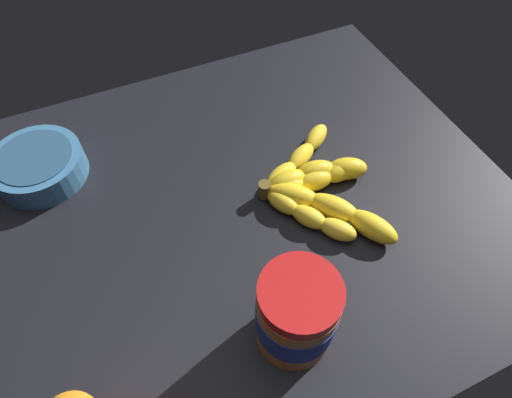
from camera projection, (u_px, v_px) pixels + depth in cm
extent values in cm
cube|color=black|center=(249.00, 210.00, 69.98)|extent=(82.78, 72.40, 4.22)
ellipsoid|color=yellow|center=(283.00, 202.00, 66.43)|extent=(5.30, 6.56, 3.00)
ellipsoid|color=yellow|center=(309.00, 217.00, 64.82)|extent=(5.73, 6.52, 3.00)
ellipsoid|color=yellow|center=(338.00, 230.00, 63.50)|extent=(6.07, 6.39, 3.00)
ellipsoid|color=yellow|center=(293.00, 195.00, 66.85)|extent=(8.49, 7.96, 3.60)
ellipsoid|color=yellow|center=(333.00, 208.00, 65.46)|extent=(7.88, 8.54, 3.60)
ellipsoid|color=yellow|center=(372.00, 227.00, 63.43)|extent=(6.97, 8.82, 3.60)
ellipsoid|color=yellow|center=(288.00, 186.00, 68.11)|extent=(6.47, 4.66, 3.28)
ellipsoid|color=yellow|center=(315.00, 181.00, 68.80)|extent=(6.07, 3.73, 3.28)
ellipsoid|color=yellow|center=(340.00, 171.00, 69.94)|extent=(6.12, 3.83, 3.28)
ellipsoid|color=yellow|center=(287.00, 180.00, 68.61)|extent=(6.49, 3.71, 3.65)
ellipsoid|color=yellow|center=(316.00, 172.00, 69.61)|extent=(7.01, 4.76, 3.65)
ellipsoid|color=yellow|center=(347.00, 169.00, 70.04)|extent=(7.34, 5.75, 3.65)
ellipsoid|color=yellow|center=(281.00, 175.00, 69.66)|extent=(7.23, 5.19, 2.92)
ellipsoid|color=yellow|center=(301.00, 157.00, 72.04)|extent=(7.20, 5.77, 2.92)
ellipsoid|color=yellow|center=(316.00, 138.00, 74.65)|extent=(7.06, 6.26, 2.92)
cylinder|color=brown|center=(264.00, 189.00, 67.62)|extent=(2.00, 2.00, 3.00)
cylinder|color=#9E602D|center=(296.00, 317.00, 51.28)|extent=(9.54, 9.54, 11.39)
cylinder|color=navy|center=(296.00, 315.00, 50.82)|extent=(9.73, 9.73, 5.13)
cylinder|color=#B71414|center=(300.00, 294.00, 45.88)|extent=(9.43, 9.43, 1.98)
cylinder|color=teal|center=(39.00, 166.00, 69.83)|extent=(14.63, 14.63, 4.42)
cylinder|color=navy|center=(38.00, 165.00, 69.51)|extent=(12.00, 12.00, 3.98)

